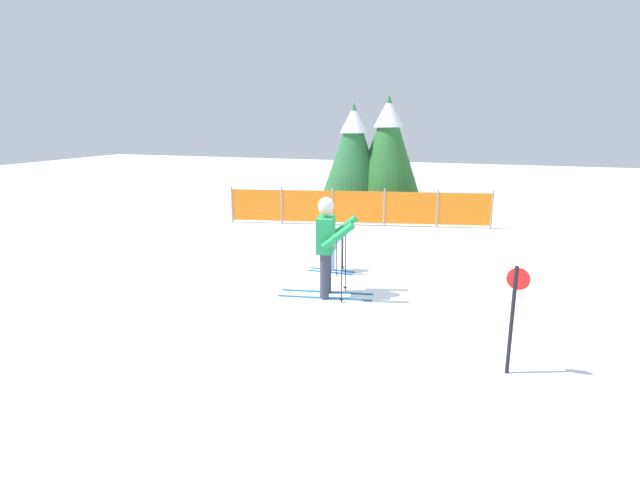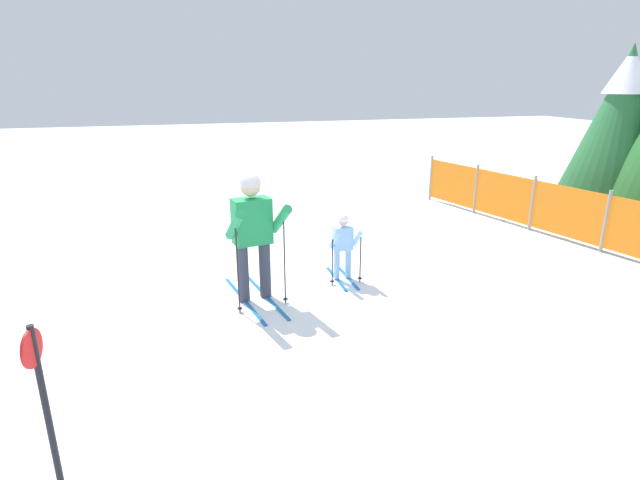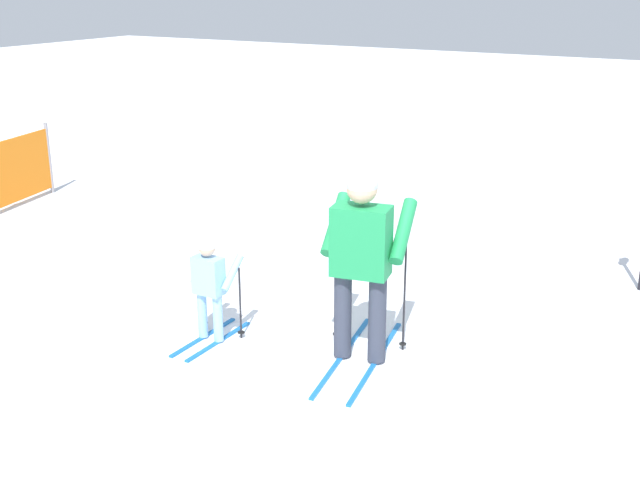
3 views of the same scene
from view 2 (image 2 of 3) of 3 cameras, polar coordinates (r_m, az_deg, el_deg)
ground_plane at (r=7.55m, az=-7.37°, el=-6.02°), size 60.00×60.00×0.00m
skier_adult at (r=6.95m, az=-7.70°, el=1.60°), size 1.79×0.87×1.85m
skier_child at (r=7.77m, az=2.66°, el=-0.24°), size 1.01×0.53×1.07m
safety_fence at (r=10.83m, az=26.34°, el=2.90°), size 7.84×1.73×1.16m
conifer_far at (r=12.13m, az=31.22°, el=11.94°), size 2.01×2.01×3.73m
trail_marker at (r=4.22m, az=-29.10°, el=-15.26°), size 0.28×0.08×1.45m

